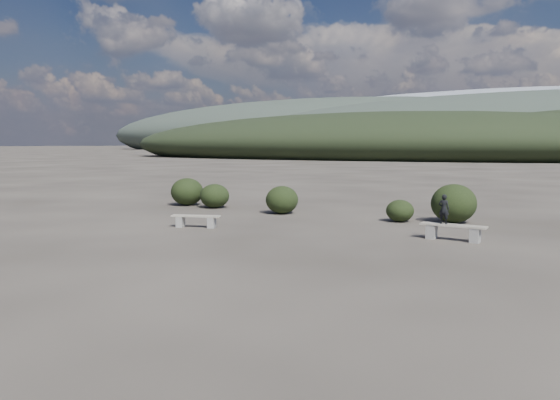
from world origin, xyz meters
The scene contains 10 objects.
ground centered at (0.00, 0.00, 0.00)m, with size 1200.00×1200.00×0.00m, color #2F2924.
bench_left centered at (-3.34, 3.92, 0.24)m, with size 1.63×0.79×0.40m.
bench_right centered at (4.56, 5.30, 0.28)m, with size 1.85×0.52×0.46m.
seated_person centered at (4.29, 5.32, 0.88)m, with size 0.31×0.20×0.85m, color black.
shrub_a centered at (-5.91, 8.79, 0.51)m, with size 1.25×1.25×1.03m, color black.
shrub_b centered at (-2.46, 8.37, 0.55)m, with size 1.27×1.27×1.09m, color black.
shrub_c centered at (2.23, 8.30, 0.39)m, with size 0.97×0.97×0.78m, color black.
shrub_d centered at (3.94, 8.90, 0.67)m, with size 1.54×1.54×1.35m, color black.
shrub_f centered at (-7.56, 9.05, 0.61)m, with size 1.44×1.44×1.22m, color black.
mountain_ridges centered at (-7.48, 339.06, 10.84)m, with size 500.00×400.00×56.00m.
Camera 1 is at (7.23, -10.48, 2.72)m, focal length 35.00 mm.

